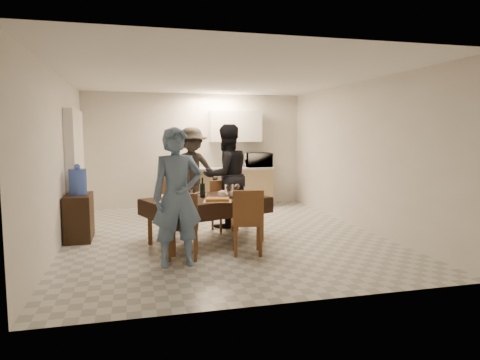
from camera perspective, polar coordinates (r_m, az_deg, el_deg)
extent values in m
cube|color=beige|center=(7.22, -2.33, -7.31)|extent=(5.00, 6.00, 0.02)
cube|color=white|center=(7.08, -2.43, 13.62)|extent=(5.00, 6.00, 0.02)
cube|color=silver|center=(9.98, -5.92, 3.96)|extent=(5.00, 0.02, 2.60)
cube|color=silver|center=(4.15, 6.15, 0.82)|extent=(5.00, 0.02, 2.60)
cube|color=silver|center=(6.96, -22.98, 2.53)|extent=(0.02, 6.00, 2.60)
cube|color=silver|center=(7.93, 15.62, 3.18)|extent=(0.02, 6.00, 2.60)
cube|color=silver|center=(8.16, -21.08, 1.31)|extent=(0.15, 1.40, 2.10)
cube|color=#A28361|center=(9.85, -2.14, -1.13)|extent=(2.20, 0.60, 0.86)
cube|color=#A0A19C|center=(9.80, -2.15, 1.51)|extent=(2.24, 0.64, 0.05)
cube|color=white|center=(9.97, -0.64, 7.15)|extent=(1.20, 0.34, 0.70)
cube|color=black|center=(6.61, -4.51, -2.55)|extent=(2.05, 1.62, 0.04)
cube|color=brown|center=(6.67, -4.48, -5.53)|extent=(0.07, 0.07, 0.66)
cube|color=brown|center=(5.86, -7.61, -6.09)|extent=(0.48, 0.48, 0.05)
cube|color=brown|center=(5.63, -7.42, -4.03)|extent=(0.42, 0.11, 0.44)
cube|color=brown|center=(6.02, 0.97, -5.64)|extent=(0.49, 0.49, 0.05)
cube|color=brown|center=(5.79, 1.47, -3.59)|extent=(0.42, 0.12, 0.45)
cube|color=brown|center=(7.32, -8.97, -3.54)|extent=(0.47, 0.47, 0.05)
cube|color=brown|center=(7.09, -8.86, -1.78)|extent=(0.43, 0.08, 0.46)
cube|color=brown|center=(7.46, -2.05, -3.56)|extent=(0.49, 0.49, 0.05)
cube|color=brown|center=(7.25, -1.76, -1.96)|extent=(0.39, 0.14, 0.42)
cube|color=black|center=(7.30, -20.65, -4.64)|extent=(0.39, 0.79, 0.73)
cylinder|color=#4566D4|center=(7.22, -20.82, -0.21)|extent=(0.27, 0.27, 0.41)
cylinder|color=white|center=(6.61, -1.45, -1.45)|extent=(0.14, 0.14, 0.21)
cube|color=#A97631|center=(6.25, -3.02, -2.64)|extent=(0.46, 0.38, 0.05)
cylinder|color=white|center=(6.83, -2.28, -1.82)|extent=(0.16, 0.16, 0.06)
cylinder|color=white|center=(6.87, -5.32, -1.93)|extent=(0.19, 0.19, 0.03)
cylinder|color=white|center=(6.23, -9.49, -2.90)|extent=(0.27, 0.27, 0.02)
cylinder|color=white|center=(6.44, 1.22, -2.53)|extent=(0.24, 0.24, 0.01)
cylinder|color=white|center=(6.83, -9.91, -2.11)|extent=(0.29, 0.29, 0.02)
cylinder|color=white|center=(7.02, -0.09, -1.80)|extent=(0.27, 0.27, 0.02)
imported|color=white|center=(9.99, 2.46, 2.69)|extent=(0.59, 0.40, 0.33)
imported|color=slate|center=(5.47, -8.35, -2.29)|extent=(0.68, 0.48, 1.77)
imported|color=black|center=(7.70, -1.81, 0.55)|extent=(1.08, 0.96, 1.85)
imported|color=black|center=(9.22, -6.43, 1.33)|extent=(1.18, 0.68, 1.82)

